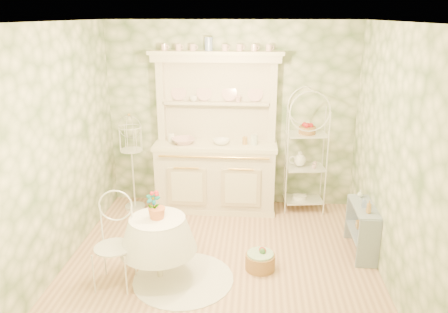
# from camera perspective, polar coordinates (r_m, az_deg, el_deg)

# --- Properties ---
(floor) EXTENTS (3.60, 3.60, 0.00)m
(floor) POSITION_cam_1_polar(r_m,az_deg,el_deg) (5.25, -0.43, -13.76)
(floor) COLOR #D7AB86
(floor) RESTS_ON ground
(ceiling) EXTENTS (3.60, 3.60, 0.00)m
(ceiling) POSITION_cam_1_polar(r_m,az_deg,el_deg) (4.45, -0.52, 17.20)
(ceiling) COLOR white
(ceiling) RESTS_ON floor
(wall_left) EXTENTS (3.60, 3.60, 0.00)m
(wall_left) POSITION_cam_1_polar(r_m,az_deg,el_deg) (5.14, -20.88, 0.86)
(wall_left) COLOR #EBE9C8
(wall_left) RESTS_ON floor
(wall_right) EXTENTS (3.60, 3.60, 0.00)m
(wall_right) POSITION_cam_1_polar(r_m,az_deg,el_deg) (4.87, 21.13, -0.10)
(wall_right) COLOR #EBE9C8
(wall_right) RESTS_ON floor
(wall_back) EXTENTS (3.60, 3.60, 0.00)m
(wall_back) POSITION_cam_1_polar(r_m,az_deg,el_deg) (6.41, 0.89, 5.32)
(wall_back) COLOR #EBE9C8
(wall_back) RESTS_ON floor
(wall_front) EXTENTS (3.60, 3.60, 0.00)m
(wall_front) POSITION_cam_1_polar(r_m,az_deg,el_deg) (3.02, -3.39, -10.00)
(wall_front) COLOR #EBE9C8
(wall_front) RESTS_ON floor
(kitchen_dresser) EXTENTS (1.87, 0.61, 2.29)m
(kitchen_dresser) POSITION_cam_1_polar(r_m,az_deg,el_deg) (6.20, -1.12, 2.93)
(kitchen_dresser) COLOR silver
(kitchen_dresser) RESTS_ON floor
(bakers_rack) EXTENTS (0.60, 0.46, 1.78)m
(bakers_rack) POSITION_cam_1_polar(r_m,az_deg,el_deg) (6.37, 10.64, 0.62)
(bakers_rack) COLOR white
(bakers_rack) RESTS_ON floor
(side_shelf) EXTENTS (0.29, 0.66, 0.55)m
(side_shelf) POSITION_cam_1_polar(r_m,az_deg,el_deg) (5.58, 17.53, -9.33)
(side_shelf) COLOR #8999AB
(side_shelf) RESTS_ON floor
(round_table) EXTENTS (0.74, 0.74, 0.78)m
(round_table) POSITION_cam_1_polar(r_m,az_deg,el_deg) (4.87, -8.54, -11.39)
(round_table) COLOR white
(round_table) RESTS_ON floor
(cafe_chair) EXTENTS (0.48, 0.48, 0.92)m
(cafe_chair) POSITION_cam_1_polar(r_m,az_deg,el_deg) (4.79, -14.27, -11.31)
(cafe_chair) COLOR white
(cafe_chair) RESTS_ON floor
(birdcage_stand) EXTENTS (0.38, 0.38, 1.55)m
(birdcage_stand) POSITION_cam_1_polar(r_m,az_deg,el_deg) (6.45, -11.94, -0.29)
(birdcage_stand) COLOR white
(birdcage_stand) RESTS_ON floor
(floor_basket) EXTENTS (0.42, 0.42, 0.22)m
(floor_basket) POSITION_cam_1_polar(r_m,az_deg,el_deg) (5.11, 4.75, -13.31)
(floor_basket) COLOR #A67642
(floor_basket) RESTS_ON floor
(lace_rug) EXTENTS (1.36, 1.36, 0.01)m
(lace_rug) POSITION_cam_1_polar(r_m,az_deg,el_deg) (4.99, -5.32, -15.64)
(lace_rug) COLOR white
(lace_rug) RESTS_ON floor
(bowl_floral) EXTENTS (0.43, 0.43, 0.08)m
(bowl_floral) POSITION_cam_1_polar(r_m,az_deg,el_deg) (6.26, -5.34, 1.76)
(bowl_floral) COLOR white
(bowl_floral) RESTS_ON kitchen_dresser
(bowl_white) EXTENTS (0.30, 0.30, 0.07)m
(bowl_white) POSITION_cam_1_polar(r_m,az_deg,el_deg) (6.19, -0.34, 1.68)
(bowl_white) COLOR white
(bowl_white) RESTS_ON kitchen_dresser
(cup_left) EXTENTS (0.13, 0.13, 0.09)m
(cup_left) POSITION_cam_1_polar(r_m,az_deg,el_deg) (6.29, -4.01, 7.45)
(cup_left) COLOR white
(cup_left) RESTS_ON kitchen_dresser
(cup_right) EXTENTS (0.10, 0.10, 0.09)m
(cup_right) POSITION_cam_1_polar(r_m,az_deg,el_deg) (6.23, 1.84, 7.39)
(cup_right) COLOR white
(cup_right) RESTS_ON kitchen_dresser
(potted_geranium) EXTENTS (0.16, 0.11, 0.29)m
(potted_geranium) POSITION_cam_1_polar(r_m,az_deg,el_deg) (4.66, -9.21, -6.49)
(potted_geranium) COLOR #3F7238
(potted_geranium) RESTS_ON round_table
(bottle_amber) EXTENTS (0.08, 0.08, 0.15)m
(bottle_amber) POSITION_cam_1_polar(r_m,az_deg,el_deg) (5.24, 18.40, -6.35)
(bottle_amber) COLOR #B18444
(bottle_amber) RESTS_ON side_shelf
(bottle_blue) EXTENTS (0.06, 0.06, 0.12)m
(bottle_blue) POSITION_cam_1_polar(r_m,az_deg,el_deg) (5.39, 17.83, -5.93)
(bottle_blue) COLOR #778BBC
(bottle_blue) RESTS_ON side_shelf
(bottle_glass) EXTENTS (0.07, 0.07, 0.09)m
(bottle_glass) POSITION_cam_1_polar(r_m,az_deg,el_deg) (5.67, 17.37, -4.75)
(bottle_glass) COLOR silver
(bottle_glass) RESTS_ON side_shelf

